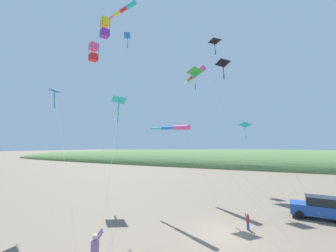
{
  "coord_description": "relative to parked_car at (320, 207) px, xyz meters",
  "views": [
    {
      "loc": [
        -15.36,
        -3.02,
        6.1
      ],
      "look_at": [
        6.06,
        7.04,
        8.44
      ],
      "focal_mm": 22.15,
      "sensor_mm": 36.0,
      "label": 1
    }
  ],
  "objects": [
    {
      "name": "kite_windsock_orange_high_right",
      "position": [
        -4.28,
        11.68,
        6.88
      ],
      "size": [
        6.16,
        12.55,
        8.15
      ],
      "color": "#EF4C93",
      "rests_on": "ground_plane"
    },
    {
      "name": "dune_ridge_grassy",
      "position": [
        48.44,
        7.02,
        -0.95
      ],
      "size": [
        28.0,
        240.0,
        10.23
      ],
      "primitive_type": "ellipsoid",
      "color": "#567A42",
      "rests_on": "ground_plane"
    },
    {
      "name": "kite_delta_white_trailing",
      "position": [
        -8.96,
        22.08,
        10.43
      ],
      "size": [
        5.53,
        9.99,
        11.64
      ],
      "color": "blue",
      "rests_on": "ground_plane"
    },
    {
      "name": "kite_windsock_yellow_midlevel",
      "position": [
        5.32,
        12.4,
        15.32
      ],
      "size": [
        15.25,
        11.58,
        16.9
      ],
      "color": "#EF4C93",
      "rests_on": "ground_plane"
    },
    {
      "name": "cooler_box",
      "position": [
        2.69,
        0.05,
        -0.74
      ],
      "size": [
        0.62,
        0.42,
        0.42
      ],
      "color": "#1EB7C6",
      "rests_on": "ground_plane"
    },
    {
      "name": "person_child_green_jacket",
      "position": [
        -5.02,
        5.42,
        -0.3
      ],
      "size": [
        0.42,
        0.38,
        1.2
      ],
      "color": "#335199",
      "rests_on": "ground_plane"
    },
    {
      "name": "parked_car",
      "position": [
        0.0,
        0.0,
        0.0
      ],
      "size": [
        2.36,
        4.44,
        1.85
      ],
      "color": "#1E479E",
      "rests_on": "ground_plane"
    },
    {
      "name": "kite_box_purple_drifting",
      "position": [
        -7.09,
        19.2,
        14.54
      ],
      "size": [
        5.71,
        7.92,
        16.41
      ],
      "color": "#EF4C93",
      "rests_on": "ground_plane"
    },
    {
      "name": "person_adult_flyer",
      "position": [
        -13.82,
        11.74,
        0.14
      ],
      "size": [
        0.71,
        0.7,
        2.0
      ],
      "color": "gold",
      "rests_on": "ground_plane"
    },
    {
      "name": "kite_delta_rainbow_low_near",
      "position": [
        8.05,
        10.26,
        20.89
      ],
      "size": [
        9.94,
        11.13,
        22.25
      ],
      "color": "black",
      "rests_on": "ground_plane"
    },
    {
      "name": "kite_windsock_striped_overhead",
      "position": [
        -6.45,
        15.97,
        18.58
      ],
      "size": [
        6.77,
        5.87,
        19.83
      ],
      "color": "#1EB7C6",
      "rests_on": "ground_plane"
    },
    {
      "name": "kite_box_checkered_midright",
      "position": [
        -9.26,
        15.8,
        15.06
      ],
      "size": [
        2.51,
        13.8,
        16.84
      ],
      "color": "yellow",
      "rests_on": "ground_plane"
    },
    {
      "name": "kite_delta_blue_topmost",
      "position": [
        1.11,
        11.23,
        13.91
      ],
      "size": [
        1.14,
        10.46,
        15.37
      ],
      "color": "green",
      "rests_on": "ground_plane"
    },
    {
      "name": "ground_plane",
      "position": [
        -6.56,
        7.02,
        -0.95
      ],
      "size": [
        600.0,
        600.0,
        0.0
      ],
      "primitive_type": "plane",
      "color": "#756654"
    },
    {
      "name": "kite_delta_long_streamer_left",
      "position": [
        -2.48,
        19.52,
        10.6
      ],
      "size": [
        13.66,
        10.41,
        12.07
      ],
      "color": "#1EB7C6",
      "rests_on": "ground_plane"
    },
    {
      "name": "kite_delta_green_low_center",
      "position": [
        13.09,
        10.02,
        19.3
      ],
      "size": [
        11.59,
        10.49,
        20.9
      ],
      "color": "black",
      "rests_on": "ground_plane"
    },
    {
      "name": "kite_delta_black_fish_shape",
      "position": [
        10.03,
        6.56,
        8.25
      ],
      "size": [
        6.0,
        8.41,
        9.64
      ],
      "color": "#1EB7C6",
      "rests_on": "ground_plane"
    },
    {
      "name": "kite_delta_teal_far_right",
      "position": [
        -2.62,
        18.35,
        18.25
      ],
      "size": [
        2.26,
        12.42,
        19.64
      ],
      "color": "blue",
      "rests_on": "ground_plane"
    }
  ]
}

